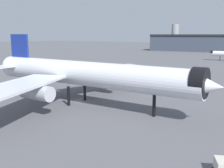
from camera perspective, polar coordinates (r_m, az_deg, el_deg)
ground at (r=63.67m, az=-6.97°, el=-3.59°), size 900.00×900.00×0.00m
airliner_near_gate at (r=59.36m, az=-5.97°, el=2.11°), size 57.92×53.05×15.46m
service_truck_front at (r=93.85m, az=-8.12°, el=1.92°), size 5.96×4.29×3.00m
baggage_cart_trailing at (r=33.30m, az=22.41°, el=-16.01°), size 2.57×2.79×1.82m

